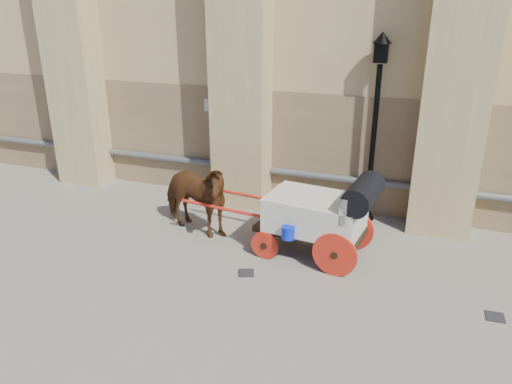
% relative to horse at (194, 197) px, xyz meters
% --- Properties ---
extents(ground, '(90.00, 90.00, 0.00)m').
position_rel_horse_xyz_m(ground, '(1.39, -1.51, -0.90)').
color(ground, slate).
rests_on(ground, ground).
extents(horse, '(2.32, 1.52, 1.80)m').
position_rel_horse_xyz_m(horse, '(0.00, 0.00, 0.00)').
color(horse, brown).
rests_on(horse, ground).
extents(carriage, '(4.39, 1.66, 1.88)m').
position_rel_horse_xyz_m(carriage, '(3.03, -0.11, 0.11)').
color(carriage, black).
rests_on(carriage, ground).
extents(street_lamp, '(0.42, 0.42, 4.50)m').
position_rel_horse_xyz_m(street_lamp, '(3.70, 2.17, 1.50)').
color(street_lamp, black).
rests_on(street_lamp, ground).
extents(drain_grate_near, '(0.41, 0.41, 0.01)m').
position_rel_horse_xyz_m(drain_grate_near, '(1.80, -1.33, -0.90)').
color(drain_grate_near, black).
rests_on(drain_grate_near, ground).
extents(drain_grate_far, '(0.34, 0.34, 0.01)m').
position_rel_horse_xyz_m(drain_grate_far, '(6.43, -1.23, -0.90)').
color(drain_grate_far, black).
rests_on(drain_grate_far, ground).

